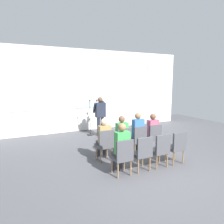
% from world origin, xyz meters
% --- Properties ---
extents(ground_plane, '(14.71, 14.71, 0.00)m').
position_xyz_m(ground_plane, '(0.00, 0.00, 0.00)').
color(ground_plane, '#4C4C51').
extents(rear_partition, '(10.34, 0.14, 3.81)m').
position_xyz_m(rear_partition, '(0.03, 5.65, 1.94)').
color(rear_partition, silver).
rests_on(rear_partition, ground).
extents(speaker, '(0.52, 0.69, 1.68)m').
position_xyz_m(speaker, '(0.12, 4.36, 0.97)').
color(speaker, '#232838').
rests_on(speaker, ground).
extents(mic_stand, '(0.28, 0.28, 1.55)m').
position_xyz_m(mic_stand, '(-0.25, 4.63, 0.34)').
color(mic_stand, black).
rests_on(mic_stand, ground).
extents(chair_r0_c0, '(0.46, 0.44, 0.94)m').
position_xyz_m(chair_r0_c0, '(-0.88, 1.64, 0.53)').
color(chair_r0_c0, olive).
rests_on(chair_r0_c0, ground).
extents(audience_r0_c0, '(0.36, 0.39, 1.27)m').
position_xyz_m(audience_r0_c0, '(-0.88, 1.73, 0.71)').
color(audience_r0_c0, '#2D2D33').
rests_on(audience_r0_c0, ground).
extents(chair_r0_c1, '(0.46, 0.44, 0.94)m').
position_xyz_m(chair_r0_c1, '(-0.29, 1.64, 0.53)').
color(chair_r0_c1, olive).
rests_on(chair_r0_c1, ground).
extents(audience_r0_c1, '(0.36, 0.39, 1.30)m').
position_xyz_m(audience_r0_c1, '(-0.29, 1.72, 0.72)').
color(audience_r0_c1, '#2D2D33').
rests_on(audience_r0_c1, ground).
extents(chair_r0_c2, '(0.46, 0.44, 0.94)m').
position_xyz_m(chair_r0_c2, '(0.29, 1.64, 0.53)').
color(chair_r0_c2, olive).
rests_on(chair_r0_c2, ground).
extents(audience_r0_c2, '(0.36, 0.39, 1.36)m').
position_xyz_m(audience_r0_c2, '(0.29, 1.72, 0.75)').
color(audience_r0_c2, '#2D2D33').
rests_on(audience_r0_c2, ground).
extents(chair_r0_c3, '(0.46, 0.44, 0.94)m').
position_xyz_m(chair_r0_c3, '(0.88, 1.64, 0.53)').
color(chair_r0_c3, olive).
rests_on(chair_r0_c3, ground).
extents(audience_r0_c3, '(0.36, 0.39, 1.30)m').
position_xyz_m(audience_r0_c3, '(0.88, 1.72, 0.72)').
color(audience_r0_c3, '#2D2D33').
rests_on(audience_r0_c3, ground).
extents(chair_r1_c0, '(0.46, 0.44, 0.94)m').
position_xyz_m(chair_r1_c0, '(-0.88, 0.56, 0.53)').
color(chair_r1_c0, olive).
rests_on(chair_r1_c0, ground).
extents(audience_r1_c0, '(0.36, 0.39, 1.33)m').
position_xyz_m(audience_r1_c0, '(-0.88, 0.64, 0.74)').
color(audience_r1_c0, '#2D2D33').
rests_on(audience_r1_c0, ground).
extents(chair_r1_c1, '(0.46, 0.44, 0.94)m').
position_xyz_m(chair_r1_c1, '(-0.29, 0.56, 0.53)').
color(chair_r1_c1, olive).
rests_on(chair_r1_c1, ground).
extents(chair_r1_c2, '(0.46, 0.44, 0.94)m').
position_xyz_m(chair_r1_c2, '(0.29, 0.56, 0.53)').
color(chair_r1_c2, olive).
rests_on(chair_r1_c2, ground).
extents(chair_r1_c3, '(0.46, 0.44, 0.94)m').
position_xyz_m(chair_r1_c3, '(0.88, 0.56, 0.53)').
color(chair_r1_c3, olive).
rests_on(chair_r1_c3, ground).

